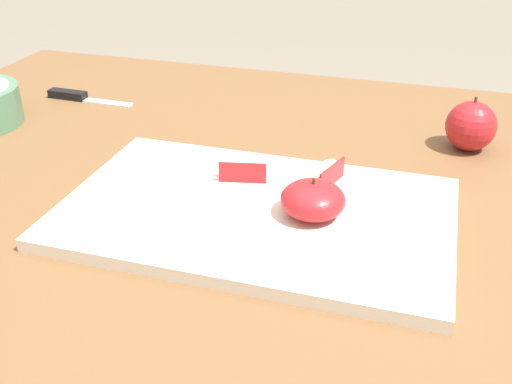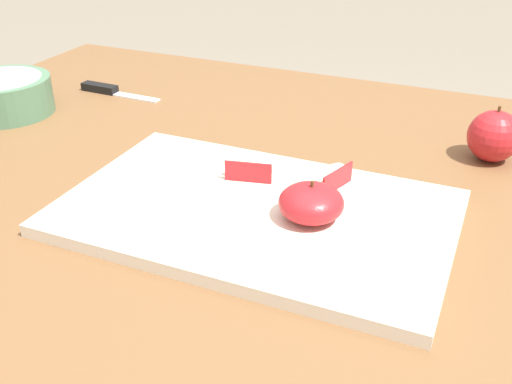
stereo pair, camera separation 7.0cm
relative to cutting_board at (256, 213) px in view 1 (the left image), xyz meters
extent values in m
cube|color=brown|center=(0.02, 0.09, -0.02)|extent=(1.37, 0.92, 0.03)
cube|color=brown|center=(-0.61, 0.49, -0.39)|extent=(0.06, 0.06, 0.69)
cube|color=beige|center=(0.00, 0.00, 0.00)|extent=(0.45, 0.28, 0.02)
ellipsoid|color=#B21E23|center=(0.07, 0.00, 0.03)|extent=(0.07, 0.07, 0.04)
cylinder|color=#4C3319|center=(0.07, 0.00, 0.05)|extent=(0.00, 0.00, 0.01)
ellipsoid|color=beige|center=(-0.04, 0.06, 0.02)|extent=(0.07, 0.03, 0.03)
cube|color=#B21E23|center=(-0.03, 0.05, 0.02)|extent=(0.06, 0.02, 0.03)
ellipsoid|color=beige|center=(0.06, 0.08, 0.02)|extent=(0.04, 0.07, 0.03)
cube|color=#B21E23|center=(0.07, 0.08, 0.02)|extent=(0.02, 0.06, 0.03)
cube|color=silver|center=(-0.36, 0.29, -0.01)|extent=(0.09, 0.02, 0.00)
cube|color=black|center=(-0.44, 0.30, 0.00)|extent=(0.07, 0.02, 0.01)
sphere|color=#B21E23|center=(0.24, 0.28, 0.03)|extent=(0.07, 0.07, 0.07)
cylinder|color=#4C3319|center=(0.24, 0.28, 0.07)|extent=(0.00, 0.00, 0.01)
camera|label=1|loc=(0.18, -0.59, 0.37)|focal=42.45mm
camera|label=2|loc=(0.24, -0.56, 0.37)|focal=42.45mm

